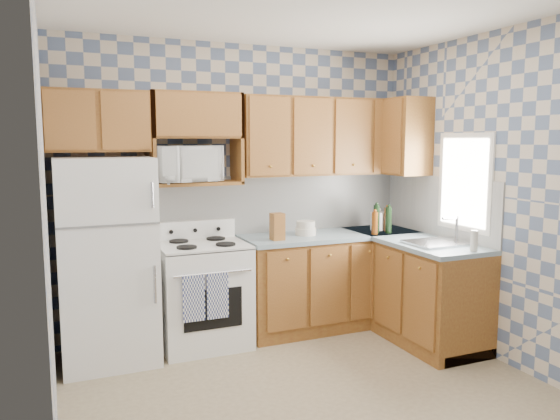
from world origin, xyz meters
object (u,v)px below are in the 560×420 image
Objects in this scene: stove_body at (203,295)px; microwave at (184,164)px; electric_kettle at (377,221)px; refrigerator at (107,261)px.

microwave is (-0.10, 0.16, 1.16)m from stove_body.
electric_kettle is at bearing -18.21° from microwave.
electric_kettle is (1.81, 0.01, 0.56)m from stove_body.
stove_body is 1.56× the size of microwave.
refrigerator is at bearing -179.22° from electric_kettle.
refrigerator is at bearing -178.22° from stove_body.
refrigerator is 1.87× the size of stove_body.
microwave is 3.21× the size of electric_kettle.
microwave is at bearing 175.64° from electric_kettle.
microwave reaches higher than refrigerator.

